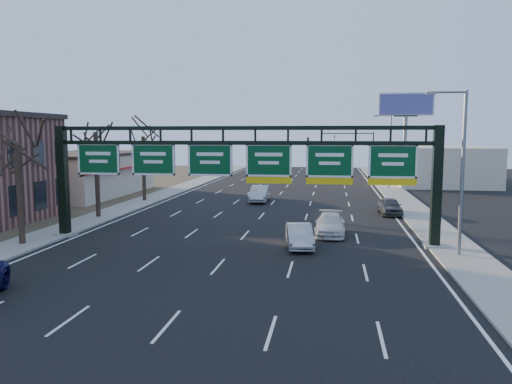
# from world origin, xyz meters

# --- Properties ---
(ground) EXTENTS (160.00, 160.00, 0.00)m
(ground) POSITION_xyz_m (0.00, 0.00, 0.00)
(ground) COLOR black
(ground) RESTS_ON ground
(sidewalk_left) EXTENTS (3.00, 120.00, 0.12)m
(sidewalk_left) POSITION_xyz_m (-12.80, 20.00, 0.06)
(sidewalk_left) COLOR gray
(sidewalk_left) RESTS_ON ground
(sidewalk_right) EXTENTS (3.00, 120.00, 0.12)m
(sidewalk_right) POSITION_xyz_m (12.80, 20.00, 0.06)
(sidewalk_right) COLOR gray
(sidewalk_right) RESTS_ON ground
(dirt_strip_left) EXTENTS (21.00, 120.00, 0.06)m
(dirt_strip_left) POSITION_xyz_m (-25.00, 20.00, 0.03)
(dirt_strip_left) COLOR #473D2B
(dirt_strip_left) RESTS_ON ground
(lane_markings) EXTENTS (21.60, 120.00, 0.01)m
(lane_markings) POSITION_xyz_m (0.00, 20.00, 0.01)
(lane_markings) COLOR white
(lane_markings) RESTS_ON ground
(sign_gantry) EXTENTS (24.60, 1.20, 7.20)m
(sign_gantry) POSITION_xyz_m (0.16, 8.00, 4.63)
(sign_gantry) COLOR black
(sign_gantry) RESTS_ON ground
(cream_strip) EXTENTS (10.90, 18.40, 4.70)m
(cream_strip) POSITION_xyz_m (-21.48, 29.00, 2.36)
(cream_strip) COLOR #BDB69C
(cream_strip) RESTS_ON ground
(building_right_distant) EXTENTS (12.00, 20.00, 5.00)m
(building_right_distant) POSITION_xyz_m (20.00, 50.00, 2.50)
(building_right_distant) COLOR #BDB69C
(building_right_distant) RESTS_ON ground
(tree_gantry) EXTENTS (3.60, 3.60, 8.48)m
(tree_gantry) POSITION_xyz_m (-12.80, 5.00, 7.11)
(tree_gantry) COLOR #2D2119
(tree_gantry) RESTS_ON sidewalk_left
(tree_mid) EXTENTS (3.60, 3.60, 9.24)m
(tree_mid) POSITION_xyz_m (-12.80, 15.00, 7.85)
(tree_mid) COLOR #2D2119
(tree_mid) RESTS_ON sidewalk_left
(tree_far) EXTENTS (3.60, 3.60, 8.86)m
(tree_far) POSITION_xyz_m (-12.80, 25.00, 7.48)
(tree_far) COLOR #2D2119
(tree_far) RESTS_ON sidewalk_left
(streetlight_near) EXTENTS (2.15, 0.22, 9.00)m
(streetlight_near) POSITION_xyz_m (12.47, 6.00, 5.08)
(streetlight_near) COLOR slate
(streetlight_near) RESTS_ON sidewalk_right
(streetlight_far) EXTENTS (2.15, 0.22, 9.00)m
(streetlight_far) POSITION_xyz_m (12.47, 40.00, 5.08)
(streetlight_far) COLOR slate
(streetlight_far) RESTS_ON sidewalk_right
(billboard_right) EXTENTS (7.00, 0.50, 12.00)m
(billboard_right) POSITION_xyz_m (15.00, 44.98, 9.06)
(billboard_right) COLOR slate
(billboard_right) RESTS_ON ground
(traffic_signal_mast) EXTENTS (10.16, 0.54, 7.00)m
(traffic_signal_mast) POSITION_xyz_m (5.69, 55.00, 5.50)
(traffic_signal_mast) COLOR black
(traffic_signal_mast) RESTS_ON ground
(car_silver_sedan) EXTENTS (2.05, 4.32, 1.37)m
(car_silver_sedan) POSITION_xyz_m (3.81, 6.96, 0.68)
(car_silver_sedan) COLOR #A5A4A9
(car_silver_sedan) RESTS_ON ground
(car_white_wagon) EXTENTS (2.02, 4.79, 1.38)m
(car_white_wagon) POSITION_xyz_m (5.60, 10.97, 0.69)
(car_white_wagon) COLOR silver
(car_white_wagon) RESTS_ON ground
(car_grey_far) EXTENTS (1.89, 4.23, 1.41)m
(car_grey_far) POSITION_xyz_m (10.50, 20.23, 0.71)
(car_grey_far) COLOR #3E4143
(car_grey_far) RESTS_ON ground
(car_silver_distant) EXTENTS (1.75, 4.84, 1.59)m
(car_silver_distant) POSITION_xyz_m (-1.37, 26.46, 0.79)
(car_silver_distant) COLOR #AEADB2
(car_silver_distant) RESTS_ON ground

